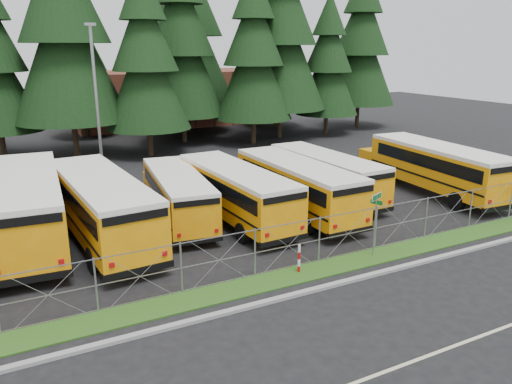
% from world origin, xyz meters
% --- Properties ---
extents(ground, '(120.00, 120.00, 0.00)m').
position_xyz_m(ground, '(0.00, 0.00, 0.00)').
color(ground, black).
rests_on(ground, ground).
extents(curb, '(50.00, 0.25, 0.12)m').
position_xyz_m(curb, '(0.00, -3.10, 0.06)').
color(curb, gray).
rests_on(curb, ground).
extents(grass_verge, '(50.00, 1.40, 0.06)m').
position_xyz_m(grass_verge, '(0.00, -1.70, 0.03)').
color(grass_verge, '#234D16').
rests_on(grass_verge, ground).
extents(road_lane_line, '(50.00, 0.12, 0.01)m').
position_xyz_m(road_lane_line, '(0.00, -8.00, 0.01)').
color(road_lane_line, beige).
rests_on(road_lane_line, ground).
extents(chainlink_fence, '(44.00, 0.10, 2.00)m').
position_xyz_m(chainlink_fence, '(0.00, -1.00, 1.00)').
color(chainlink_fence, gray).
rests_on(chainlink_fence, ground).
extents(brick_building, '(22.00, 10.00, 6.00)m').
position_xyz_m(brick_building, '(6.00, 40.00, 3.00)').
color(brick_building, brown).
rests_on(brick_building, ground).
extents(bus_1, '(3.70, 12.50, 3.23)m').
position_xyz_m(bus_1, '(-11.50, 7.06, 1.62)').
color(bus_1, orange).
rests_on(bus_1, ground).
extents(bus_2, '(3.60, 12.03, 3.11)m').
position_xyz_m(bus_2, '(-8.57, 5.80, 1.56)').
color(bus_2, orange).
rests_on(bus_2, ground).
extents(bus_3, '(3.50, 10.01, 2.57)m').
position_xyz_m(bus_3, '(-4.52, 6.82, 1.28)').
color(bus_3, orange).
rests_on(bus_3, ground).
extents(bus_4, '(3.00, 10.84, 2.81)m').
position_xyz_m(bus_4, '(-1.93, 5.52, 1.41)').
color(bus_4, orange).
rests_on(bus_4, ground).
extents(bus_5, '(2.69, 10.94, 2.86)m').
position_xyz_m(bus_5, '(1.43, 5.07, 1.43)').
color(bus_5, orange).
rests_on(bus_5, ground).
extents(bus_6, '(2.75, 10.34, 2.69)m').
position_xyz_m(bus_6, '(4.38, 6.61, 1.35)').
color(bus_6, orange).
rests_on(bus_6, ground).
extents(bus_east, '(3.51, 11.68, 3.02)m').
position_xyz_m(bus_east, '(11.07, 4.49, 1.51)').
color(bus_east, orange).
rests_on(bus_east, ground).
extents(street_sign, '(0.78, 0.52, 2.81)m').
position_xyz_m(street_sign, '(1.42, -1.58, 2.03)').
color(street_sign, gray).
rests_on(street_sign, ground).
extents(striped_bollard, '(0.11, 0.11, 1.20)m').
position_xyz_m(striped_bollard, '(-2.30, -1.52, 0.60)').
color(striped_bollard, '#B20C0C').
rests_on(striped_bollard, ground).
extents(light_standard, '(0.70, 0.35, 10.14)m').
position_xyz_m(light_standard, '(-6.29, 17.39, 5.50)').
color(light_standard, gray).
rests_on(light_standard, ground).
extents(conifer_3, '(8.96, 8.96, 19.81)m').
position_xyz_m(conifer_3, '(-6.80, 25.62, 9.90)').
color(conifer_3, black).
rests_on(conifer_3, ground).
extents(conifer_4, '(6.85, 6.85, 15.14)m').
position_xyz_m(conifer_4, '(-1.26, 23.31, 7.57)').
color(conifer_4, black).
rests_on(conifer_4, ground).
extents(conifer_5, '(7.90, 7.90, 17.47)m').
position_xyz_m(conifer_5, '(3.25, 27.68, 8.73)').
color(conifer_5, black).
rests_on(conifer_5, ground).
extents(conifer_6, '(7.07, 7.07, 15.63)m').
position_xyz_m(conifer_6, '(8.76, 24.12, 7.82)').
color(conifer_6, black).
rests_on(conifer_6, ground).
extents(conifer_7, '(8.82, 8.82, 19.51)m').
position_xyz_m(conifer_7, '(12.48, 25.76, 9.76)').
color(conifer_7, black).
rests_on(conifer_7, ground).
extents(conifer_8, '(6.26, 6.26, 13.85)m').
position_xyz_m(conifer_8, '(17.72, 25.32, 6.93)').
color(conifer_8, black).
rests_on(conifer_8, ground).
extents(conifer_9, '(7.79, 7.79, 17.24)m').
position_xyz_m(conifer_9, '(23.83, 27.90, 8.62)').
color(conifer_9, black).
rests_on(conifer_9, ground).
extents(conifer_11, '(6.44, 6.44, 14.25)m').
position_xyz_m(conifer_11, '(-4.49, 35.10, 7.12)').
color(conifer_11, black).
rests_on(conifer_11, ground).
extents(conifer_12, '(9.71, 9.71, 21.47)m').
position_xyz_m(conifer_12, '(5.69, 33.22, 10.74)').
color(conifer_12, black).
rests_on(conifer_12, ground).
extents(conifer_13, '(6.91, 6.91, 15.28)m').
position_xyz_m(conifer_13, '(15.75, 32.31, 7.64)').
color(conifer_13, black).
rests_on(conifer_13, ground).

